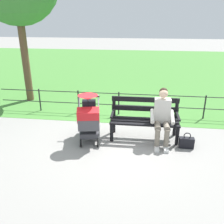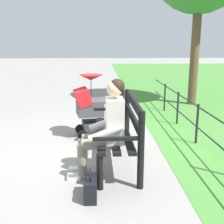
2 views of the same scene
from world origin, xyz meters
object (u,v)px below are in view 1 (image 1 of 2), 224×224
Objects in this scene: stroller at (89,118)px; handbag at (186,142)px; person_on_bench at (162,115)px; park_bench at (145,117)px.

handbag is at bearing 179.31° from stroller.
person_on_bench is 0.81m from handbag.
stroller is (1.26, 0.39, 0.07)m from park_bench.
person_on_bench is 1.66m from stroller.
person_on_bench is 3.45× the size of handbag.
stroller is (1.65, 0.16, -0.08)m from person_on_bench.
park_bench is at bearing -23.41° from handbag.
park_bench is 1.11m from handbag.
handbag is at bearing 156.59° from park_bench.
park_bench is 1.32m from stroller.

